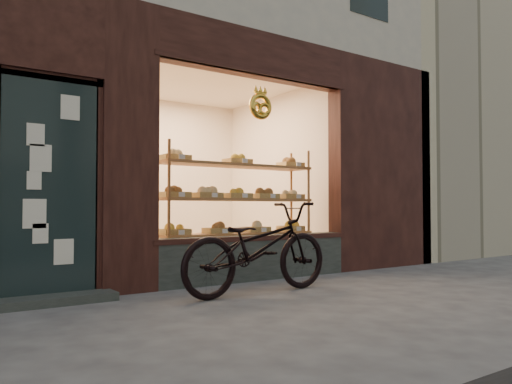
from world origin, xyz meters
TOP-DOWN VIEW (x-y plane):
  - ground at (0.00, 0.00)m, footprint 90.00×90.00m
  - neighbor_right at (9.60, 5.50)m, footprint 12.00×7.00m
  - display_shelf at (0.45, 2.55)m, footprint 2.20×0.45m
  - bicycle at (-0.11, 1.28)m, footprint 1.84×0.70m

SIDE VIEW (x-z plane):
  - ground at x=0.00m, z-range 0.00..0.00m
  - bicycle at x=-0.11m, z-range 0.00..0.96m
  - display_shelf at x=0.45m, z-range 0.00..1.70m
  - neighbor_right at x=9.60m, z-range 0.00..9.00m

